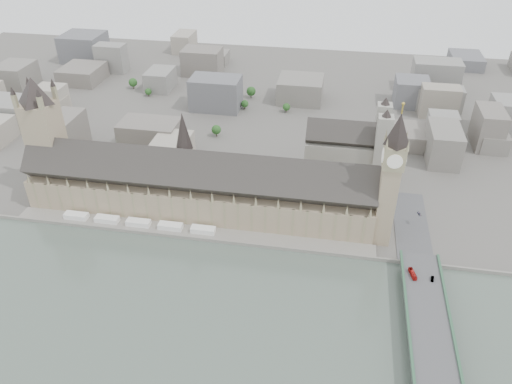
% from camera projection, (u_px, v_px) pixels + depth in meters
% --- Properties ---
extents(ground, '(900.00, 900.00, 0.00)m').
position_uv_depth(ground, '(193.00, 227.00, 375.12)').
color(ground, '#595651').
rests_on(ground, ground).
extents(embankment_wall, '(600.00, 1.50, 3.00)m').
position_uv_depth(embankment_wall, '(187.00, 238.00, 361.96)').
color(embankment_wall, gray).
rests_on(embankment_wall, ground).
extents(river_terrace, '(270.00, 15.00, 2.00)m').
position_uv_depth(river_terrace, '(190.00, 232.00, 368.40)').
color(river_terrace, gray).
rests_on(river_terrace, ground).
extents(terrace_tents, '(118.00, 7.00, 4.00)m').
position_uv_depth(terrace_tents, '(138.00, 223.00, 373.00)').
color(terrace_tents, white).
rests_on(terrace_tents, river_terrace).
extents(palace_of_westminster, '(265.00, 40.73, 55.44)m').
position_uv_depth(palace_of_westminster, '(198.00, 188.00, 378.85)').
color(palace_of_westminster, tan).
rests_on(palace_of_westminster, ground).
extents(elizabeth_tower, '(17.00, 17.00, 107.50)m').
position_uv_depth(elizabeth_tower, '(391.00, 172.00, 329.64)').
color(elizabeth_tower, tan).
rests_on(elizabeth_tower, ground).
extents(victoria_tower, '(30.00, 30.00, 100.00)m').
position_uv_depth(victoria_tower, '(45.00, 133.00, 383.98)').
color(victoria_tower, tan).
rests_on(victoria_tower, ground).
extents(central_tower, '(13.00, 13.00, 48.00)m').
position_uv_depth(central_tower, '(184.00, 142.00, 366.14)').
color(central_tower, gray).
rests_on(central_tower, ground).
extents(westminster_bridge, '(25.00, 325.00, 10.25)m').
position_uv_depth(westminster_bridge, '(430.00, 345.00, 276.68)').
color(westminster_bridge, '#474749').
rests_on(westminster_bridge, ground).
extents(westminster_abbey, '(68.00, 36.00, 64.00)m').
position_uv_depth(westminster_abbey, '(348.00, 150.00, 423.30)').
color(westminster_abbey, gray).
rests_on(westminster_abbey, ground).
extents(city_skyline_inland, '(720.00, 360.00, 38.00)m').
position_uv_depth(city_skyline_inland, '(252.00, 85.00, 566.22)').
color(city_skyline_inland, gray).
rests_on(city_skyline_inland, ground).
extents(park_trees, '(110.00, 30.00, 15.00)m').
position_uv_depth(park_trees, '(201.00, 176.00, 421.82)').
color(park_trees, '#1B4E1D').
rests_on(park_trees, ground).
extents(red_bus_north, '(4.94, 10.70, 2.90)m').
position_uv_depth(red_bus_north, '(413.00, 274.00, 315.23)').
color(red_bus_north, '#B61814').
rests_on(red_bus_north, westminster_bridge).
extents(car_silver, '(2.53, 5.17, 1.63)m').
position_uv_depth(car_silver, '(432.00, 279.00, 312.31)').
color(car_silver, gray).
rests_on(car_silver, westminster_bridge).
extents(car_approach, '(3.09, 5.05, 1.37)m').
position_uv_depth(car_approach, '(419.00, 214.00, 370.60)').
color(car_approach, gray).
rests_on(car_approach, westminster_bridge).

